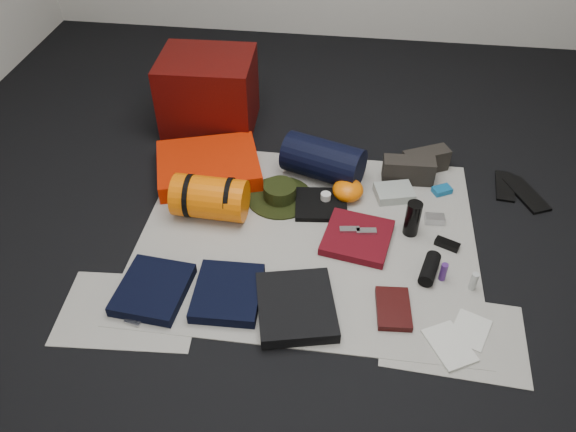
# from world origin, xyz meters

# --- Properties ---
(floor) EXTENTS (4.50, 4.50, 0.02)m
(floor) POSITION_xyz_m (0.00, 0.00, -0.01)
(floor) COLOR black
(floor) RESTS_ON ground
(newspaper_mat) EXTENTS (1.60, 1.30, 0.01)m
(newspaper_mat) POSITION_xyz_m (0.00, 0.00, 0.00)
(newspaper_mat) COLOR beige
(newspaper_mat) RESTS_ON floor
(newspaper_sheet_front_left) EXTENTS (0.61, 0.44, 0.00)m
(newspaper_sheet_front_left) POSITION_xyz_m (-0.70, -0.55, 0.00)
(newspaper_sheet_front_left) COLOR beige
(newspaper_sheet_front_left) RESTS_ON floor
(newspaper_sheet_front_right) EXTENTS (0.60, 0.43, 0.00)m
(newspaper_sheet_front_right) POSITION_xyz_m (0.65, -0.50, 0.00)
(newspaper_sheet_front_right) COLOR beige
(newspaper_sheet_front_right) RESTS_ON floor
(red_cabinet) EXTENTS (0.55, 0.46, 0.44)m
(red_cabinet) POSITION_xyz_m (-0.69, 0.90, 0.22)
(red_cabinet) COLOR #4A0705
(red_cabinet) RESTS_ON floor
(sleeping_pad) EXTENTS (0.65, 0.58, 0.10)m
(sleeping_pad) POSITION_xyz_m (-0.59, 0.42, 0.05)
(sleeping_pad) COLOR red
(sleeping_pad) RESTS_ON newspaper_mat
(stuff_sack) EXTENTS (0.37, 0.22, 0.21)m
(stuff_sack) POSITION_xyz_m (-0.49, 0.09, 0.11)
(stuff_sack) COLOR #ED6403
(stuff_sack) RESTS_ON newspaper_mat
(sack_strap_left) EXTENTS (0.02, 0.22, 0.22)m
(sack_strap_left) POSITION_xyz_m (-0.59, 0.09, 0.11)
(sack_strap_left) COLOR black
(sack_strap_left) RESTS_ON newspaper_mat
(sack_strap_right) EXTENTS (0.03, 0.22, 0.22)m
(sack_strap_right) POSITION_xyz_m (-0.39, 0.09, 0.11)
(sack_strap_right) COLOR black
(sack_strap_right) RESTS_ON newspaper_mat
(navy_duffel) EXTENTS (0.47, 0.34, 0.22)m
(navy_duffel) POSITION_xyz_m (0.03, 0.47, 0.12)
(navy_duffel) COLOR black
(navy_duffel) RESTS_ON newspaper_mat
(boonie_brim) EXTENTS (0.43, 0.43, 0.01)m
(boonie_brim) POSITION_xyz_m (-0.17, 0.26, 0.01)
(boonie_brim) COLOR black
(boonie_brim) RESTS_ON newspaper_mat
(boonie_crown) EXTENTS (0.17, 0.17, 0.08)m
(boonie_crown) POSITION_xyz_m (-0.17, 0.26, 0.05)
(boonie_crown) COLOR black
(boonie_crown) RESTS_ON boonie_brim
(hiking_boot_left) EXTENTS (0.27, 0.11, 0.14)m
(hiking_boot_left) POSITION_xyz_m (0.49, 0.49, 0.07)
(hiking_boot_left) COLOR #28241F
(hiking_boot_left) RESTS_ON newspaper_mat
(hiking_boot_right) EXTENTS (0.27, 0.19, 0.13)m
(hiking_boot_right) POSITION_xyz_m (0.58, 0.60, 0.07)
(hiking_boot_right) COLOR #28241F
(hiking_boot_right) RESTS_ON newspaper_mat
(flip_flop_left) EXTENTS (0.12, 0.26, 0.01)m
(flip_flop_left) POSITION_xyz_m (1.00, 0.51, 0.01)
(flip_flop_left) COLOR black
(flip_flop_left) RESTS_ON floor
(flip_flop_right) EXTENTS (0.22, 0.31, 0.02)m
(flip_flop_right) POSITION_xyz_m (1.10, 0.46, 0.01)
(flip_flop_right) COLOR black
(flip_flop_right) RESTS_ON floor
(trousers_navy_a) EXTENTS (0.31, 0.35, 0.05)m
(trousers_navy_a) POSITION_xyz_m (-0.62, -0.45, 0.03)
(trousers_navy_a) COLOR black
(trousers_navy_a) RESTS_ON newspaper_mat
(trousers_navy_b) EXTENTS (0.29, 0.33, 0.05)m
(trousers_navy_b) POSITION_xyz_m (-0.30, -0.42, 0.03)
(trousers_navy_b) COLOR black
(trousers_navy_b) RESTS_ON newspaper_mat
(trousers_charcoal) EXTENTS (0.39, 0.43, 0.06)m
(trousers_charcoal) POSITION_xyz_m (0.00, -0.46, 0.03)
(trousers_charcoal) COLOR black
(trousers_charcoal) RESTS_ON newspaper_mat
(black_tshirt) EXTENTS (0.28, 0.27, 0.03)m
(black_tshirt) POSITION_xyz_m (0.05, 0.22, 0.02)
(black_tshirt) COLOR black
(black_tshirt) RESTS_ON newspaper_mat
(red_shirt) EXTENTS (0.36, 0.36, 0.04)m
(red_shirt) POSITION_xyz_m (0.24, -0.00, 0.03)
(red_shirt) COLOR #580912
(red_shirt) RESTS_ON newspaper_mat
(orange_stuff_sack) EXTENTS (0.19, 0.19, 0.10)m
(orange_stuff_sack) POSITION_xyz_m (0.18, 0.31, 0.06)
(orange_stuff_sack) COLOR #ED6403
(orange_stuff_sack) RESTS_ON newspaper_mat
(first_aid_pouch) EXTENTS (0.22, 0.19, 0.05)m
(first_aid_pouch) POSITION_xyz_m (0.41, 0.35, 0.03)
(first_aid_pouch) COLOR #949C95
(first_aid_pouch) RESTS_ON newspaper_mat
(water_bottle) EXTENTS (0.09, 0.09, 0.18)m
(water_bottle) POSITION_xyz_m (0.49, 0.09, 0.10)
(water_bottle) COLOR black
(water_bottle) RESTS_ON newspaper_mat
(speaker) EXTENTS (0.11, 0.19, 0.07)m
(speaker) POSITION_xyz_m (0.57, -0.18, 0.04)
(speaker) COLOR black
(speaker) RESTS_ON newspaper_mat
(compact_camera) EXTENTS (0.10, 0.06, 0.04)m
(compact_camera) POSITION_xyz_m (0.61, 0.18, 0.02)
(compact_camera) COLOR #B5B6BB
(compact_camera) RESTS_ON newspaper_mat
(cyan_case) EXTENTS (0.11, 0.10, 0.03)m
(cyan_case) POSITION_xyz_m (0.66, 0.42, 0.02)
(cyan_case) COLOR #0E588C
(cyan_case) RESTS_ON newspaper_mat
(toiletry_purple) EXTENTS (0.04, 0.04, 0.09)m
(toiletry_purple) POSITION_xyz_m (0.62, -0.20, 0.05)
(toiletry_purple) COLOR #43216A
(toiletry_purple) RESTS_ON newspaper_mat
(toiletry_clear) EXTENTS (0.04, 0.04, 0.09)m
(toiletry_clear) POSITION_xyz_m (0.75, -0.24, 0.05)
(toiletry_clear) COLOR #ABB0AC
(toiletry_clear) RESTS_ON newspaper_mat
(paperback_book) EXTENTS (0.16, 0.23, 0.03)m
(paperback_book) POSITION_xyz_m (0.41, -0.41, 0.02)
(paperback_book) COLOR black
(paperback_book) RESTS_ON newspaper_mat
(map_booklet) EXTENTS (0.22, 0.25, 0.01)m
(map_booklet) POSITION_xyz_m (0.63, -0.56, 0.01)
(map_booklet) COLOR silver
(map_booklet) RESTS_ON newspaper_mat
(map_printout) EXTENTS (0.19, 0.21, 0.01)m
(map_printout) POSITION_xyz_m (0.72, -0.47, 0.01)
(map_printout) COLOR silver
(map_printout) RESTS_ON newspaper_mat
(sunglasses) EXTENTS (0.12, 0.09, 0.03)m
(sunglasses) POSITION_xyz_m (0.66, 0.01, 0.02)
(sunglasses) COLOR black
(sunglasses) RESTS_ON newspaper_mat
(key_cluster) EXTENTS (0.08, 0.08, 0.01)m
(key_cluster) POSITION_xyz_m (-0.66, -0.60, 0.01)
(key_cluster) COLOR #B5B6BB
(key_cluster) RESTS_ON newspaper_mat
(tape_roll) EXTENTS (0.05, 0.05, 0.04)m
(tape_roll) POSITION_xyz_m (0.07, 0.25, 0.05)
(tape_roll) COLOR silver
(tape_roll) RESTS_ON black_tshirt
(energy_bar_a) EXTENTS (0.10, 0.05, 0.01)m
(energy_bar_a) POSITION_xyz_m (0.20, 0.02, 0.05)
(energy_bar_a) COLOR #B5B6BB
(energy_bar_a) RESTS_ON red_shirt
(energy_bar_b) EXTENTS (0.10, 0.05, 0.01)m
(energy_bar_b) POSITION_xyz_m (0.28, 0.02, 0.05)
(energy_bar_b) COLOR #B5B6BB
(energy_bar_b) RESTS_ON red_shirt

